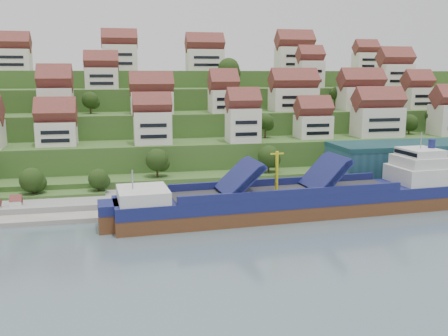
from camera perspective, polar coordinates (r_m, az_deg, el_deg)
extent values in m
plane|color=slate|center=(108.39, 5.65, -5.34)|extent=(300.00, 300.00, 0.00)
cube|color=gray|center=(128.72, 12.13, -2.46)|extent=(180.00, 14.00, 2.20)
cube|color=#2D4C1E|center=(189.95, -2.24, 2.25)|extent=(260.00, 128.00, 4.00)
cube|color=#2D4C1E|center=(194.36, -2.50, 3.48)|extent=(260.00, 118.00, 11.00)
cube|color=#2D4C1E|center=(201.80, -2.89, 4.74)|extent=(260.00, 102.00, 18.00)
cube|color=#2D4C1E|center=(209.34, -3.26, 5.92)|extent=(260.00, 86.00, 25.00)
cube|color=#2D4C1E|center=(217.99, -3.64, 6.89)|extent=(260.00, 68.00, 31.00)
cube|color=silver|center=(141.31, -18.55, 3.76)|extent=(10.21, 8.57, 6.32)
cube|color=silver|center=(137.84, -8.16, 4.55)|extent=(10.01, 7.03, 8.74)
cube|color=silver|center=(140.50, 2.17, 4.92)|extent=(8.77, 7.62, 9.45)
cube|color=silver|center=(151.71, 10.13, 4.66)|extent=(9.96, 7.73, 6.71)
cube|color=silver|center=(159.65, 17.13, 5.04)|extent=(14.25, 8.26, 8.86)
cube|color=silver|center=(154.11, -18.63, 7.20)|extent=(9.37, 8.98, 7.90)
cube|color=silver|center=(154.21, -8.25, 7.40)|extent=(12.52, 7.90, 6.58)
cube|color=silver|center=(156.85, -0.07, 7.64)|extent=(8.39, 8.56, 7.01)
cube|color=silver|center=(165.85, 7.92, 7.77)|extent=(14.83, 8.36, 7.39)
cube|color=silver|center=(173.57, 15.34, 7.66)|extent=(14.16, 8.18, 7.64)
cube|color=silver|center=(185.55, 21.15, 7.45)|extent=(9.04, 8.04, 7.29)
cube|color=silver|center=(169.96, -13.79, 9.91)|extent=(10.50, 7.30, 6.87)
cube|color=silver|center=(182.28, 9.78, 10.50)|extent=(8.63, 7.14, 9.43)
cube|color=silver|center=(198.77, 18.90, 9.93)|extent=(12.01, 8.47, 8.33)
cube|color=silver|center=(192.47, -22.97, 11.30)|extent=(11.82, 8.03, 7.33)
cube|color=silver|center=(186.51, -11.80, 12.21)|extent=(12.06, 7.51, 9.05)
cube|color=silver|center=(191.31, -2.21, 12.20)|extent=(13.57, 8.15, 7.84)
cube|color=silver|center=(200.56, 8.04, 12.21)|extent=(13.86, 8.73, 9.08)
cube|color=silver|center=(215.79, 15.86, 11.57)|extent=(9.22, 7.05, 7.33)
ellipsoid|color=#233C14|center=(132.94, 5.14, 1.33)|extent=(5.87, 5.87, 5.87)
ellipsoid|color=#233C14|center=(127.59, -7.66, 0.93)|extent=(5.80, 5.80, 5.80)
ellipsoid|color=#233C14|center=(169.44, 20.44, 4.89)|extent=(5.19, 5.19, 5.19)
ellipsoid|color=#233C14|center=(173.66, 22.71, 5.54)|extent=(4.70, 4.70, 4.70)
ellipsoid|color=#233C14|center=(149.86, 4.76, 5.30)|extent=(4.76, 4.76, 4.76)
ellipsoid|color=#233C14|center=(174.97, 12.63, 8.33)|extent=(4.25, 4.25, 4.25)
ellipsoid|color=#233C14|center=(160.12, -19.85, 7.18)|extent=(5.79, 5.79, 5.79)
ellipsoid|color=#233C14|center=(157.48, -15.05, 7.51)|extent=(5.03, 5.03, 5.03)
ellipsoid|color=#233C14|center=(176.63, 0.53, 11.27)|extent=(7.50, 7.50, 7.50)
ellipsoid|color=#233C14|center=(188.26, 9.63, 10.58)|extent=(4.77, 4.77, 4.77)
ellipsoid|color=#233C14|center=(185.95, 9.46, 10.11)|extent=(4.74, 4.74, 4.74)
ellipsoid|color=#233C14|center=(122.09, -21.11, -1.28)|extent=(5.63, 5.63, 5.63)
ellipsoid|color=#233C14|center=(120.68, -14.16, -1.21)|extent=(4.79, 4.79, 4.79)
cube|color=#204856|center=(145.18, 23.50, 0.82)|extent=(60.00, 15.00, 10.00)
cylinder|color=gray|center=(122.40, 12.32, -0.70)|extent=(0.16, 0.16, 8.00)
cube|color=maroon|center=(122.00, 12.65, 0.97)|extent=(1.20, 0.05, 0.80)
cube|color=white|center=(116.13, -22.64, -3.97)|extent=(2.40, 2.20, 2.20)
cube|color=#58321B|center=(108.53, 7.87, -4.82)|extent=(75.89, 16.00, 4.83)
cube|color=navy|center=(107.74, 7.91, -3.21)|extent=(75.90, 16.11, 2.51)
cube|color=silver|center=(99.16, -9.25, -3.02)|extent=(10.29, 11.56, 2.51)
cube|color=#262628|center=(106.71, 6.97, -2.63)|extent=(48.79, 12.67, 0.29)
cube|color=navy|center=(102.47, 1.51, -1.22)|extent=(7.85, 11.07, 6.68)
cube|color=navy|center=(109.58, 11.22, -0.64)|extent=(7.49, 11.05, 7.06)
cylinder|color=yellow|center=(105.10, 6.05, -0.44)|extent=(0.71, 0.71, 8.69)
cube|color=silver|center=(122.49, 21.35, -0.68)|extent=(12.22, 11.67, 3.86)
cube|color=silver|center=(121.96, 21.45, 0.74)|extent=(10.22, 10.40, 2.41)
cube|color=silver|center=(121.65, 21.51, 1.68)|extent=(8.22, 9.13, 1.74)
cylinder|color=navy|center=(123.16, 22.65, 2.57)|extent=(1.63, 1.63, 2.13)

